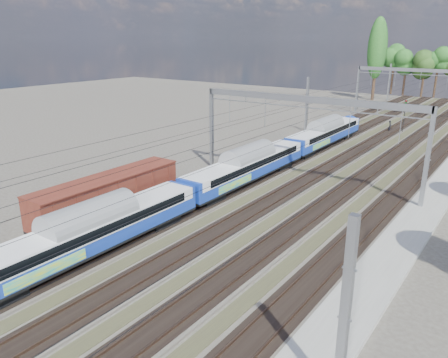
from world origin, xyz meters
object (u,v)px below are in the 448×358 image
Objects in this scene: worker at (390,126)px; signal_near at (405,112)px; emu_train at (246,163)px; freight_boxcar at (108,194)px.

worker is 0.36× the size of signal_near.
freight_boxcar is at bearing -108.17° from emu_train.
emu_train reaches higher than worker.
freight_boxcar is at bearing 161.80° from worker.
worker is (4.27, 35.59, -1.45)m from emu_train.
freight_boxcar is 50.10m from worker.
emu_train reaches higher than freight_boxcar.
worker is at bearing -126.28° from signal_near.
freight_boxcar is 51.54m from signal_near.
emu_train is 37.22m from signal_near.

